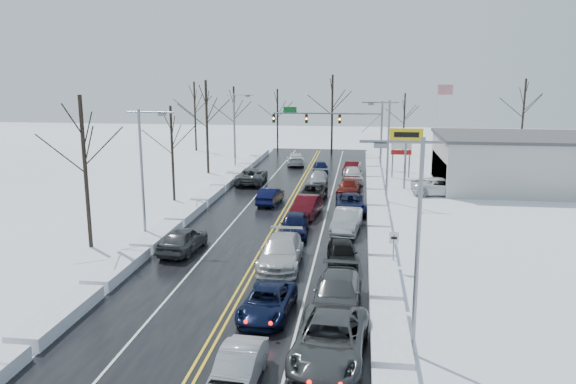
# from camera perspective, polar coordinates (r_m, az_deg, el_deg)

# --- Properties ---
(ground) EXTENTS (160.00, 160.00, 0.00)m
(ground) POSITION_cam_1_polar(r_m,az_deg,el_deg) (41.79, -1.29, -3.73)
(ground) COLOR white
(ground) RESTS_ON ground
(road_surface) EXTENTS (14.00, 84.00, 0.01)m
(road_surface) POSITION_cam_1_polar(r_m,az_deg,el_deg) (43.69, -0.89, -3.01)
(road_surface) COLOR black
(road_surface) RESTS_ON ground
(snow_bank_left) EXTENTS (1.63, 72.00, 0.65)m
(snow_bank_left) POSITION_cam_1_polar(r_m,az_deg,el_deg) (45.40, -10.43, -2.64)
(snow_bank_left) COLOR white
(snow_bank_left) RESTS_ON ground
(snow_bank_right) EXTENTS (1.63, 72.00, 0.65)m
(snow_bank_right) POSITION_cam_1_polar(r_m,az_deg,el_deg) (43.28, 9.14, -3.32)
(snow_bank_right) COLOR white
(snow_bank_right) RESTS_ON ground
(traffic_signal_mast) EXTENTS (13.28, 0.39, 8.00)m
(traffic_signal_mast) POSITION_cam_1_polar(r_m,az_deg,el_deg) (68.02, 5.22, 7.08)
(traffic_signal_mast) COLOR slate
(traffic_signal_mast) RESTS_ON ground
(tires_plus_sign) EXTENTS (3.20, 0.34, 6.00)m
(tires_plus_sign) POSITION_cam_1_polar(r_m,az_deg,el_deg) (56.25, 11.92, 5.32)
(tires_plus_sign) COLOR slate
(tires_plus_sign) RESTS_ON ground
(used_vehicles_sign) EXTENTS (2.20, 0.22, 4.65)m
(used_vehicles_sign) POSITION_cam_1_polar(r_m,az_deg,el_deg) (62.39, 11.45, 4.44)
(used_vehicles_sign) COLOR slate
(used_vehicles_sign) RESTS_ON ground
(speed_limit_sign) EXTENTS (0.55, 0.09, 2.35)m
(speed_limit_sign) POSITION_cam_1_polar(r_m,az_deg,el_deg) (33.25, 10.70, -5.21)
(speed_limit_sign) COLOR slate
(speed_limit_sign) RESTS_ON ground
(flagpole) EXTENTS (1.87, 1.20, 10.00)m
(flagpole) POSITION_cam_1_polar(r_m,az_deg,el_deg) (70.51, 14.94, 7.27)
(flagpole) COLOR silver
(flagpole) RESTS_ON ground
(dealership_building) EXTENTS (20.40, 12.40, 5.30)m
(dealership_building) POSITION_cam_1_polar(r_m,az_deg,el_deg) (61.03, 24.41, 2.80)
(dealership_building) COLOR #B0B0AB
(dealership_building) RESTS_ON ground
(streetlight_se) EXTENTS (3.20, 0.25, 9.00)m
(streetlight_se) POSITION_cam_1_polar(r_m,az_deg,el_deg) (22.66, 12.61, -3.83)
(streetlight_se) COLOR slate
(streetlight_se) RESTS_ON ground
(streetlight_ne) EXTENTS (3.20, 0.25, 9.00)m
(streetlight_ne) POSITION_cam_1_polar(r_m,az_deg,el_deg) (50.13, 9.91, 4.96)
(streetlight_ne) COLOR slate
(streetlight_ne) RESTS_ON ground
(streetlight_sw) EXTENTS (3.20, 0.25, 9.00)m
(streetlight_sw) POSITION_cam_1_polar(r_m,az_deg,el_deg) (39.02, -14.39, 2.74)
(streetlight_sw) COLOR slate
(streetlight_sw) RESTS_ON ground
(streetlight_nw) EXTENTS (3.20, 0.25, 9.00)m
(streetlight_nw) POSITION_cam_1_polar(r_m,az_deg,el_deg) (65.63, -5.30, 6.75)
(streetlight_nw) COLOR slate
(streetlight_nw) RESTS_ON ground
(tree_left_b) EXTENTS (4.00, 4.00, 10.00)m
(tree_left_b) POSITION_cam_1_polar(r_m,az_deg,el_deg) (38.33, -20.09, 4.75)
(tree_left_b) COLOR #2D231C
(tree_left_b) RESTS_ON ground
(tree_left_c) EXTENTS (3.40, 3.40, 8.50)m
(tree_left_c) POSITION_cam_1_polar(r_m,az_deg,el_deg) (50.84, -11.75, 5.70)
(tree_left_c) COLOR #2D231C
(tree_left_c) RESTS_ON ground
(tree_left_d) EXTENTS (4.20, 4.20, 10.50)m
(tree_left_d) POSITION_cam_1_polar(r_m,az_deg,el_deg) (64.25, -8.29, 8.37)
(tree_left_d) COLOR #2D231C
(tree_left_d) RESTS_ON ground
(tree_left_e) EXTENTS (3.80, 3.80, 9.50)m
(tree_left_e) POSITION_cam_1_polar(r_m,az_deg,el_deg) (75.80, -5.51, 8.47)
(tree_left_e) COLOR #2D231C
(tree_left_e) RESTS_ON ground
(tree_far_a) EXTENTS (4.00, 4.00, 10.00)m
(tree_far_a) POSITION_cam_1_polar(r_m,az_deg,el_deg) (83.42, -9.46, 8.94)
(tree_far_a) COLOR #2D231C
(tree_far_a) RESTS_ON ground
(tree_far_b) EXTENTS (3.60, 3.60, 9.00)m
(tree_far_b) POSITION_cam_1_polar(r_m,az_deg,el_deg) (81.79, -1.08, 8.55)
(tree_far_b) COLOR #2D231C
(tree_far_b) RESTS_ON ground
(tree_far_c) EXTENTS (4.40, 4.40, 11.00)m
(tree_far_c) POSITION_cam_1_polar(r_m,az_deg,el_deg) (78.91, 4.53, 9.40)
(tree_far_c) COLOR #2D231C
(tree_far_c) RESTS_ON ground
(tree_far_d) EXTENTS (3.40, 3.40, 8.50)m
(tree_far_d) POSITION_cam_1_polar(r_m,az_deg,el_deg) (80.61, 11.75, 8.00)
(tree_far_d) COLOR #2D231C
(tree_far_d) RESTS_ON ground
(tree_far_e) EXTENTS (4.20, 4.20, 10.50)m
(tree_far_e) POSITION_cam_1_polar(r_m,az_deg,el_deg) (83.71, 22.87, 8.41)
(tree_far_e) COLOR #2D231C
(tree_far_e) RESTS_ON ground
(queued_car_2) EXTENTS (2.53, 4.97, 1.34)m
(queued_car_2) POSITION_cam_1_polar(r_m,az_deg,el_deg) (27.53, -2.10, -12.40)
(queued_car_2) COLOR black
(queued_car_2) RESTS_ON ground
(queued_car_3) EXTENTS (2.52, 5.98, 1.72)m
(queued_car_3) POSITION_cam_1_polar(r_m,az_deg,el_deg) (34.00, -0.69, -7.50)
(queued_car_3) COLOR silver
(queued_car_3) RESTS_ON ground
(queued_car_4) EXTENTS (2.20, 4.88, 1.63)m
(queued_car_4) POSITION_cam_1_polar(r_m,az_deg,el_deg) (40.01, 0.66, -4.45)
(queued_car_4) COLOR black
(queued_car_4) RESTS_ON ground
(queued_car_5) EXTENTS (2.35, 5.12, 1.63)m
(queued_car_5) POSITION_cam_1_polar(r_m,az_deg,el_deg) (45.35, 1.90, -2.45)
(queued_car_5) COLOR #45090F
(queued_car_5) RESTS_ON ground
(queued_car_6) EXTENTS (2.57, 4.98, 1.34)m
(queued_car_6) POSITION_cam_1_polar(r_m,az_deg,el_deg) (51.00, 2.52, -0.81)
(queued_car_6) COLOR black
(queued_car_6) RESTS_ON ground
(queued_car_7) EXTENTS (1.86, 4.57, 1.32)m
(queued_car_7) POSITION_cam_1_polar(r_m,az_deg,el_deg) (58.06, 3.10, 0.78)
(queued_car_7) COLOR #9A9DA2
(queued_car_7) RESTS_ON ground
(queued_car_8) EXTENTS (2.11, 4.34, 1.43)m
(queued_car_8) POSITION_cam_1_polar(r_m,az_deg,el_deg) (64.17, 3.32, 1.87)
(queued_car_8) COLOR black
(queued_car_8) RESTS_ON ground
(queued_car_10) EXTENTS (3.22, 6.31, 1.71)m
(queued_car_10) POSITION_cam_1_polar(r_m,az_deg,el_deg) (23.79, 4.24, -16.61)
(queued_car_10) COLOR #3F4144
(queued_car_10) RESTS_ON ground
(queued_car_11) EXTENTS (2.50, 5.71, 1.63)m
(queued_car_11) POSITION_cam_1_polar(r_m,az_deg,el_deg) (28.34, 5.00, -11.69)
(queued_car_11) COLOR #3D4042
(queued_car_11) RESTS_ON ground
(queued_car_12) EXTENTS (2.11, 4.50, 1.49)m
(queued_car_12) POSITION_cam_1_polar(r_m,az_deg,el_deg) (34.25, 5.48, -7.40)
(queued_car_12) COLOR black
(queued_car_12) RESTS_ON ground
(queued_car_13) EXTENTS (2.28, 5.23, 1.67)m
(queued_car_13) POSITION_cam_1_polar(r_m,az_deg,el_deg) (41.10, 5.95, -4.06)
(queued_car_13) COLOR #97999E
(queued_car_13) RESTS_ON ground
(queued_car_14) EXTENTS (2.74, 5.45, 1.48)m
(queued_car_14) POSITION_cam_1_polar(r_m,az_deg,el_deg) (46.90, 6.36, -2.03)
(queued_car_14) COLOR black
(queued_car_14) RESTS_ON ground
(queued_car_15) EXTENTS (2.46, 4.96, 1.39)m
(queued_car_15) POSITION_cam_1_polar(r_m,az_deg,el_deg) (53.62, 6.19, -0.23)
(queued_car_15) COLOR #55100B
(queued_car_15) RESTS_ON ground
(queued_car_16) EXTENTS (2.45, 5.07, 1.67)m
(queued_car_16) POSITION_cam_1_polar(r_m,az_deg,el_deg) (59.39, 6.57, 0.98)
(queued_car_16) COLOR silver
(queued_car_16) RESTS_ON ground
(queued_car_17) EXTENTS (2.15, 4.66, 1.48)m
(queued_car_17) POSITION_cam_1_polar(r_m,az_deg,el_deg) (63.70, 6.50, 1.74)
(queued_car_17) COLOR #44090E
(queued_car_17) RESTS_ON ground
(oncoming_car_0) EXTENTS (1.96, 4.56, 1.46)m
(oncoming_car_0) POSITION_cam_1_polar(r_m,az_deg,el_deg) (49.52, -1.80, -1.20)
(oncoming_car_0) COLOR black
(oncoming_car_0) RESTS_ON ground
(oncoming_car_1) EXTENTS (2.87, 5.99, 1.65)m
(oncoming_car_1) POSITION_cam_1_polar(r_m,az_deg,el_deg) (58.60, -3.70, 0.88)
(oncoming_car_1) COLOR #46494C
(oncoming_car_1) RESTS_ON ground
(oncoming_car_2) EXTENTS (2.88, 5.59, 1.55)m
(oncoming_car_2) POSITION_cam_1_polar(r_m,az_deg,el_deg) (70.15, 0.77, 2.77)
(oncoming_car_2) COLOR silver
(oncoming_car_2) RESTS_ON ground
(oncoming_car_3) EXTENTS (2.37, 5.00, 1.65)m
(oncoming_car_3) POSITION_cam_1_polar(r_m,az_deg,el_deg) (37.19, -10.56, -5.96)
(oncoming_car_3) COLOR #3F4144
(oncoming_car_3) RESTS_ON ground
(parked_car_0) EXTENTS (5.95, 2.96, 1.62)m
(parked_car_0) POSITION_cam_1_polar(r_m,az_deg,el_deg) (54.96, 15.37, -0.29)
(parked_car_0) COLOR white
(parked_car_0) RESTS_ON ground
(parked_car_1) EXTENTS (2.58, 5.26, 1.47)m
(parked_car_1) POSITION_cam_1_polar(r_m,az_deg,el_deg) (56.76, 18.50, -0.10)
(parked_car_1) COLOR #46484B
(parked_car_1) RESTS_ON ground
(parked_car_2) EXTENTS (2.07, 4.38, 1.45)m
(parked_car_2) POSITION_cam_1_polar(r_m,az_deg,el_deg) (63.33, 15.49, 1.31)
(parked_car_2) COLOR black
(parked_car_2) RESTS_ON ground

